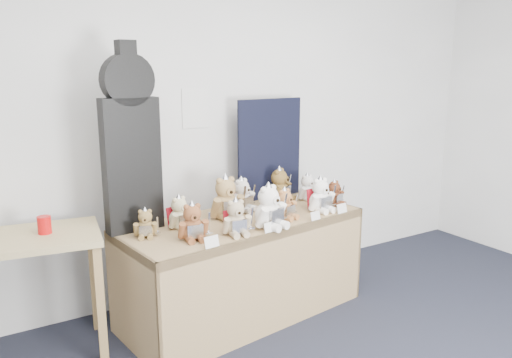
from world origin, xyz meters
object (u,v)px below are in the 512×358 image
teddy_front_centre (269,208)px  teddy_back_far_left (145,224)px  display_table (249,242)px  teddy_back_left (180,214)px  teddy_front_end (335,194)px  guitar_case (131,141)px  teddy_back_right (280,187)px  side_table (16,258)px  teddy_front_far_left (193,223)px  teddy_back_centre_right (242,196)px  teddy_back_centre_left (226,200)px  teddy_front_right (285,205)px  teddy_front_far_right (321,196)px  red_cup (44,225)px  teddy_front_left (236,219)px

teddy_front_centre → teddy_back_far_left: (-0.78, 0.25, -0.05)m
display_table → teddy_front_centre: size_ratio=5.52×
teddy_front_centre → teddy_back_left: 0.60m
teddy_front_end → guitar_case: bearing=154.3°
teddy_back_far_left → teddy_back_right: bearing=32.3°
side_table → teddy_front_far_left: 1.06m
teddy_back_far_left → teddy_back_centre_right: bearing=33.4°
side_table → teddy_front_far_left: size_ratio=3.89×
teddy_back_centre_right → teddy_back_centre_left: bearing=-173.2°
teddy_front_right → teddy_front_far_right: 0.34m
display_table → teddy_front_far_right: teddy_front_far_right is taller
teddy_front_far_left → teddy_front_right: teddy_front_far_left is taller
guitar_case → teddy_back_left: size_ratio=4.91×
teddy_back_right → teddy_front_centre: bearing=-163.5°
teddy_back_left → teddy_back_far_left: 0.26m
guitar_case → teddy_back_centre_right: size_ratio=4.33×
guitar_case → side_table: bearing=173.7°
red_cup → teddy_front_far_right: 1.91m
teddy_front_end → teddy_front_far_left: bearing=169.6°
teddy_front_left → teddy_front_right: bearing=21.4°
teddy_front_right → side_table: bearing=153.0°
teddy_front_centre → teddy_front_end: 0.77m
teddy_front_left → teddy_back_centre_right: bearing=63.1°
guitar_case → teddy_back_far_left: guitar_case is taller
red_cup → teddy_front_far_left: size_ratio=0.40×
teddy_front_centre → teddy_back_right: bearing=33.1°
guitar_case → teddy_back_far_left: bearing=-90.8°
teddy_front_left → teddy_back_far_left: 0.58m
teddy_front_far_left → teddy_back_centre_left: (0.39, 0.29, 0.03)m
side_table → teddy_back_far_left: (0.74, -0.19, 0.14)m
display_table → teddy_front_end: size_ratio=8.27×
teddy_front_far_left → teddy_front_end: 1.29m
teddy_front_far_right → teddy_back_far_left: teddy_front_far_right is taller
teddy_back_left → teddy_back_centre_left: (0.37, 0.03, 0.04)m
teddy_front_far_right → teddy_front_end: size_ratio=1.31×
red_cup → teddy_back_centre_right: size_ratio=0.38×
teddy_front_centre → teddy_front_far_right: size_ratio=1.14×
teddy_front_left → teddy_back_left: size_ratio=1.07×
guitar_case → teddy_back_centre_left: 0.79m
red_cup → teddy_back_far_left: (0.57, -0.17, -0.05)m
teddy_front_far_left → teddy_front_right: (0.74, 0.07, -0.01)m
teddy_front_right → teddy_back_far_left: (-0.98, 0.14, -0.02)m
teddy_back_centre_right → teddy_back_far_left: (-0.82, -0.20, -0.03)m
side_table → teddy_front_far_right: (2.05, -0.31, 0.17)m
teddy_front_centre → teddy_back_centre_left: 0.37m
teddy_front_far_right → red_cup: bearing=167.4°
teddy_front_left → teddy_front_far_right: bearing=16.7°
teddy_front_end → teddy_front_right: bearing=172.3°
teddy_back_centre_right → teddy_front_left: bearing=-146.5°
side_table → teddy_front_centre: teddy_front_centre is taller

